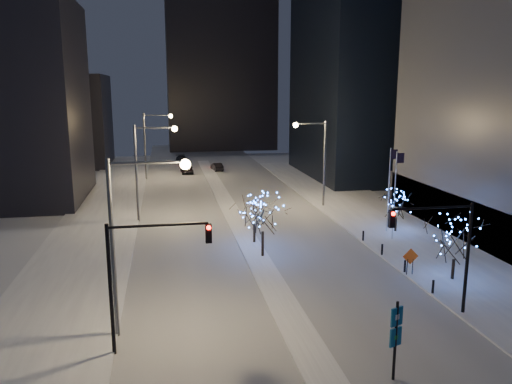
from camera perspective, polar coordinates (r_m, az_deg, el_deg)
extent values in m
plane|color=silver|center=(28.90, 5.14, -16.19)|extent=(160.00, 160.00, 0.00)
cube|color=#B7BBC7|center=(61.49, -3.57, -1.03)|extent=(20.00, 130.00, 0.02)
cube|color=white|center=(56.64, -2.96, -2.05)|extent=(2.00, 80.00, 0.15)
cube|color=white|center=(51.50, 15.38, -3.86)|extent=(10.00, 90.00, 0.15)
cube|color=white|center=(47.07, -18.53, -5.52)|extent=(8.00, 90.00, 0.15)
cube|color=black|center=(96.62, -21.89, 7.57)|extent=(18.00, 16.00, 16.00)
cube|color=black|center=(117.55, -4.15, 15.28)|extent=(24.00, 14.00, 42.00)
cylinder|color=#595E66|center=(28.06, -16.05, -6.40)|extent=(0.24, 0.24, 10.00)
cylinder|color=#595E66|center=(26.87, -12.36, 3.31)|extent=(4.00, 0.16, 0.16)
sphere|color=#EBC375|center=(26.89, -8.08, 3.14)|extent=(0.56, 0.56, 0.56)
cylinder|color=#595E66|center=(52.36, -13.51, 2.01)|extent=(0.24, 0.24, 10.00)
cylinder|color=#595E66|center=(51.73, -11.52, 7.23)|extent=(4.00, 0.16, 0.16)
sphere|color=#EBC375|center=(51.74, -9.29, 7.15)|extent=(0.56, 0.56, 0.56)
cylinder|color=#595E66|center=(77.11, -12.58, 5.06)|extent=(0.24, 0.24, 10.00)
cylinder|color=#595E66|center=(76.68, -11.23, 8.60)|extent=(4.00, 0.16, 0.16)
sphere|color=#EBC375|center=(76.69, -9.71, 8.55)|extent=(0.56, 0.56, 0.56)
cylinder|color=#595E66|center=(58.11, 7.82, 3.15)|extent=(0.24, 0.24, 10.00)
cylinder|color=#595E66|center=(57.09, 6.27, 7.79)|extent=(3.50, 0.16, 0.16)
sphere|color=#EBC375|center=(56.62, 4.55, 7.64)|extent=(0.56, 0.56, 0.56)
cylinder|color=black|center=(26.69, -16.28, -10.78)|extent=(0.20, 0.20, 7.00)
cylinder|color=black|center=(25.48, -11.09, -3.76)|extent=(5.00, 0.14, 0.14)
cube|color=black|center=(25.70, -5.45, -4.73)|extent=(0.32, 0.28, 1.00)
sphere|color=#FF0C05|center=(25.43, -5.43, -4.08)|extent=(0.22, 0.22, 0.22)
cylinder|color=black|center=(32.58, 23.01, -7.14)|extent=(0.20, 0.20, 7.00)
cylinder|color=black|center=(30.42, 19.55, -1.71)|extent=(5.00, 0.14, 0.14)
cube|color=black|center=(29.39, 15.24, -3.00)|extent=(0.32, 0.28, 1.00)
sphere|color=#FF0C05|center=(29.15, 15.43, -2.42)|extent=(0.22, 0.22, 0.22)
cylinder|color=silver|center=(46.21, 15.55, -0.43)|extent=(0.10, 0.10, 8.00)
cube|color=black|center=(45.80, 16.18, 3.75)|extent=(0.70, 0.03, 0.90)
cylinder|color=silver|center=(48.67, 14.91, 0.20)|extent=(0.10, 0.10, 8.00)
cube|color=black|center=(48.29, 15.50, 4.18)|extent=(0.70, 0.03, 0.90)
cylinder|color=black|center=(35.77, 19.57, -10.15)|extent=(0.16, 0.16, 0.90)
cylinder|color=black|center=(39.04, 16.65, -8.11)|extent=(0.16, 0.16, 0.90)
cylinder|color=black|center=(42.44, 14.21, -6.38)|extent=(0.16, 0.16, 0.90)
cylinder|color=black|center=(45.93, 12.15, -4.90)|extent=(0.16, 0.16, 0.90)
imported|color=black|center=(82.53, -7.92, 2.69)|extent=(2.09, 4.72, 1.58)
imported|color=black|center=(84.65, -4.49, 2.90)|extent=(1.93, 4.13, 1.31)
imported|color=black|center=(93.61, -8.45, 3.67)|extent=(2.45, 4.98, 1.39)
cylinder|color=black|center=(40.74, 0.76, -5.93)|extent=(0.22, 0.22, 2.04)
cylinder|color=black|center=(44.40, -0.20, -4.71)|extent=(0.22, 0.22, 1.63)
cylinder|color=black|center=(38.70, 21.59, -8.19)|extent=(0.22, 0.22, 1.46)
cylinder|color=black|center=(49.69, 15.68, -3.57)|extent=(0.22, 0.22, 1.32)
cylinder|color=black|center=(25.06, 15.64, -16.12)|extent=(0.14, 0.14, 3.95)
cube|color=#0E5C9A|center=(24.52, 15.80, -13.54)|extent=(0.68, 0.34, 0.90)
cube|color=#0E5C9A|center=(24.96, 15.66, -15.66)|extent=(0.68, 0.34, 0.90)
cylinder|color=black|center=(38.48, 16.89, -8.20)|extent=(0.06, 0.06, 1.18)
cylinder|color=black|center=(38.68, 17.46, -8.14)|extent=(0.06, 0.06, 1.18)
cube|color=#FF540D|center=(38.32, 17.24, -7.04)|extent=(1.21, 0.07, 1.21)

